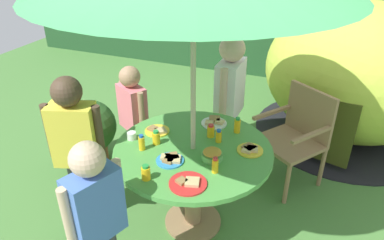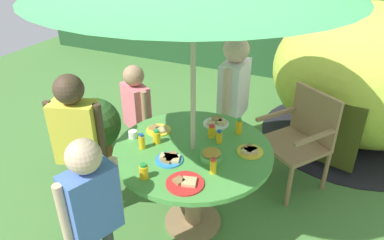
# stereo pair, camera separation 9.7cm
# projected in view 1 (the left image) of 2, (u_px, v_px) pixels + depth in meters

# --- Properties ---
(ground_plane) EXTENTS (10.00, 10.00, 0.02)m
(ground_plane) POSITION_uv_depth(u_px,v_px,m) (193.00, 223.00, 3.01)
(ground_plane) COLOR #477A38
(hedge_backdrop) EXTENTS (9.00, 0.70, 1.66)m
(hedge_backdrop) POSITION_uv_depth(u_px,v_px,m) (279.00, 21.00, 5.66)
(hedge_backdrop) COLOR #234C28
(hedge_backdrop) RESTS_ON ground_plane
(garden_table) EXTENTS (1.18, 1.18, 0.75)m
(garden_table) POSITION_uv_depth(u_px,v_px,m) (193.00, 165.00, 2.71)
(garden_table) COLOR #93704C
(garden_table) RESTS_ON ground_plane
(wooden_chair) EXTENTS (0.71, 0.70, 0.91)m
(wooden_chair) POSITION_uv_depth(u_px,v_px,m) (297.00, 132.00, 3.29)
(wooden_chair) COLOR #93704C
(wooden_chair) RESTS_ON ground_plane
(dome_tent) EXTENTS (2.45, 2.45, 1.53)m
(dome_tent) POSITION_uv_depth(u_px,v_px,m) (354.00, 73.00, 3.91)
(dome_tent) COLOR #B2C63F
(dome_tent) RESTS_ON ground_plane
(potted_plant) EXTENTS (0.53, 0.53, 0.69)m
(potted_plant) POSITION_uv_depth(u_px,v_px,m) (90.00, 129.00, 3.58)
(potted_plant) COLOR brown
(potted_plant) RESTS_ON ground_plane
(child_in_white_shirt) EXTENTS (0.23, 0.46, 1.36)m
(child_in_white_shirt) POSITION_uv_depth(u_px,v_px,m) (230.00, 88.00, 3.28)
(child_in_white_shirt) COLOR brown
(child_in_white_shirt) RESTS_ON ground_plane
(child_in_pink_shirt) EXTENTS (0.34, 0.29, 1.12)m
(child_in_pink_shirt) POSITION_uv_depth(u_px,v_px,m) (132.00, 108.00, 3.28)
(child_in_pink_shirt) COLOR brown
(child_in_pink_shirt) RESTS_ON ground_plane
(child_in_yellow_shirt) EXTENTS (0.42, 0.28, 1.29)m
(child_in_yellow_shirt) POSITION_uv_depth(u_px,v_px,m) (75.00, 135.00, 2.65)
(child_in_yellow_shirt) COLOR #3F3F47
(child_in_yellow_shirt) RESTS_ON ground_plane
(child_in_blue_shirt) EXTENTS (0.27, 0.38, 1.19)m
(child_in_blue_shirt) POSITION_uv_depth(u_px,v_px,m) (95.00, 205.00, 2.08)
(child_in_blue_shirt) COLOR #3F3F47
(child_in_blue_shirt) RESTS_ON ground_plane
(snack_bowl) EXTENTS (0.15, 0.15, 0.08)m
(snack_bowl) POSITION_uv_depth(u_px,v_px,m) (212.00, 155.00, 2.50)
(snack_bowl) COLOR #66B259
(snack_bowl) RESTS_ON garden_table
(plate_mid_left) EXTENTS (0.21, 0.21, 0.03)m
(plate_mid_left) POSITION_uv_depth(u_px,v_px,m) (214.00, 122.00, 2.96)
(plate_mid_left) COLOR white
(plate_mid_left) RESTS_ON garden_table
(plate_center_front) EXTENTS (0.20, 0.20, 0.03)m
(plate_center_front) POSITION_uv_depth(u_px,v_px,m) (170.00, 159.00, 2.49)
(plate_center_front) COLOR #338CD8
(plate_center_front) RESTS_ON garden_table
(plate_center_back) EXTENTS (0.19, 0.19, 0.03)m
(plate_center_back) POSITION_uv_depth(u_px,v_px,m) (250.00, 149.00, 2.60)
(plate_center_back) COLOR yellow
(plate_center_back) RESTS_ON garden_table
(plate_far_left) EXTENTS (0.20, 0.20, 0.03)m
(plate_far_left) POSITION_uv_depth(u_px,v_px,m) (157.00, 131.00, 2.84)
(plate_far_left) COLOR yellow
(plate_far_left) RESTS_ON garden_table
(plate_near_right) EXTENTS (0.25, 0.25, 0.03)m
(plate_near_right) POSITION_uv_depth(u_px,v_px,m) (188.00, 183.00, 2.27)
(plate_near_right) COLOR red
(plate_near_right) RESTS_ON garden_table
(juice_bottle_near_left) EXTENTS (0.06, 0.06, 0.11)m
(juice_bottle_near_left) POSITION_uv_depth(u_px,v_px,m) (146.00, 173.00, 2.30)
(juice_bottle_near_left) COLOR yellow
(juice_bottle_near_left) RESTS_ON garden_table
(juice_bottle_far_right) EXTENTS (0.05, 0.05, 0.12)m
(juice_bottle_far_right) POSITION_uv_depth(u_px,v_px,m) (215.00, 165.00, 2.36)
(juice_bottle_far_right) COLOR yellow
(juice_bottle_far_right) RESTS_ON garden_table
(juice_bottle_mid_right) EXTENTS (0.06, 0.06, 0.11)m
(juice_bottle_mid_right) POSITION_uv_depth(u_px,v_px,m) (211.00, 131.00, 2.76)
(juice_bottle_mid_right) COLOR yellow
(juice_bottle_mid_right) RESTS_ON garden_table
(juice_bottle_front_edge) EXTENTS (0.05, 0.05, 0.11)m
(juice_bottle_front_edge) POSITION_uv_depth(u_px,v_px,m) (219.00, 136.00, 2.69)
(juice_bottle_front_edge) COLOR yellow
(juice_bottle_front_edge) RESTS_ON garden_table
(juice_bottle_back_edge) EXTENTS (0.05, 0.05, 0.12)m
(juice_bottle_back_edge) POSITION_uv_depth(u_px,v_px,m) (142.00, 143.00, 2.60)
(juice_bottle_back_edge) COLOR yellow
(juice_bottle_back_edge) RESTS_ON garden_table
(juice_bottle_spot_a) EXTENTS (0.05, 0.05, 0.13)m
(juice_bottle_spot_a) POSITION_uv_depth(u_px,v_px,m) (237.00, 125.00, 2.81)
(juice_bottle_spot_a) COLOR yellow
(juice_bottle_spot_a) RESTS_ON garden_table
(juice_bottle_spot_b) EXTENTS (0.06, 0.06, 0.11)m
(juice_bottle_spot_b) POSITION_uv_depth(u_px,v_px,m) (156.00, 138.00, 2.67)
(juice_bottle_spot_b) COLOR yellow
(juice_bottle_spot_b) RESTS_ON garden_table
(cup_near) EXTENTS (0.07, 0.07, 0.06)m
(cup_near) POSITION_uv_depth(u_px,v_px,m) (132.00, 136.00, 2.74)
(cup_near) COLOR white
(cup_near) RESTS_ON garden_table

